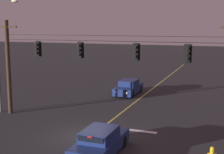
{
  "coord_description": "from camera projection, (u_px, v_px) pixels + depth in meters",
  "views": [
    {
      "loc": [
        7.78,
        -16.77,
        6.66
      ],
      "look_at": [
        0.0,
        3.83,
        3.09
      ],
      "focal_mm": 51.72,
      "sensor_mm": 36.0,
      "label": 1
    }
  ],
  "objects": [
    {
      "name": "lane_centre_stripe",
      "position": [
        133.0,
        104.0,
        27.43
      ],
      "size": [
        0.14,
        60.0,
        0.01
      ],
      "primitive_type": "cube",
      "color": "#D1C64C",
      "rests_on": "ground"
    },
    {
      "name": "traffic_light_centre",
      "position": [
        136.0,
        52.0,
        20.38
      ],
      "size": [
        0.48,
        0.41,
        1.22
      ],
      "color": "black"
    },
    {
      "name": "signal_span_assembly",
      "position": [
        107.0,
        71.0,
        21.3
      ],
      "size": [
        17.61,
        0.32,
        7.01
      ],
      "color": "#38281C",
      "rests_on": "ground"
    },
    {
      "name": "traffic_light_left_inner",
      "position": [
        80.0,
        50.0,
        21.76
      ],
      "size": [
        0.48,
        0.41,
        1.22
      ],
      "color": "black"
    },
    {
      "name": "car_waiting_near_lane",
      "position": [
        100.0,
        142.0,
        16.67
      ],
      "size": [
        1.8,
        4.33,
        1.39
      ],
      "color": "navy",
      "rests_on": "ground"
    },
    {
      "name": "ground_plane",
      "position": [
        89.0,
        137.0,
        19.27
      ],
      "size": [
        180.0,
        180.0,
        0.0
      ],
      "primitive_type": "plane",
      "color": "#28282B"
    },
    {
      "name": "traffic_light_right_inner",
      "position": [
        187.0,
        54.0,
        19.26
      ],
      "size": [
        0.48,
        0.41,
        1.22
      ],
      "color": "black"
    },
    {
      "name": "street_lamp_corner",
      "position": [
        1.0,
        46.0,
        23.98
      ],
      "size": [
        2.11,
        0.3,
        8.55
      ],
      "color": "#4C4F54",
      "rests_on": "ground"
    },
    {
      "name": "traffic_light_leftmost",
      "position": [
        37.0,
        49.0,
        22.92
      ],
      "size": [
        0.48,
        0.41,
        1.22
      ],
      "color": "black"
    },
    {
      "name": "stop_bar_paint",
      "position": [
        131.0,
        130.0,
        20.67
      ],
      "size": [
        3.4,
        0.36,
        0.01
      ],
      "primitive_type": "cube",
      "color": "silver",
      "rests_on": "ground"
    },
    {
      "name": "car_oncoming_lead",
      "position": [
        129.0,
        87.0,
        31.28
      ],
      "size": [
        1.8,
        4.42,
        1.39
      ],
      "color": "navy",
      "rests_on": "ground"
    },
    {
      "name": "fire_hydrant",
      "position": [
        212.0,
        154.0,
        15.64
      ],
      "size": [
        0.44,
        0.22,
        0.84
      ],
      "color": "gold",
      "rests_on": "ground"
    }
  ]
}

